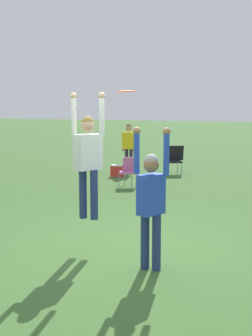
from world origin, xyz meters
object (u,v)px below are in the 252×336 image
object	(u,v)px
camping_chair_4	(174,158)
camping_chair_2	(129,169)
person_defending	(151,196)
person_spectator_near	(129,144)
cooler_box	(117,171)
person_jumping	(88,154)
frisbee	(126,91)

from	to	relation	value
camping_chair_4	camping_chair_2	bearing A→B (deg)	51.99
person_defending	camping_chair_2	world-z (taller)	person_defending
person_defending	camping_chair_2	size ratio (longest dim) A/B	2.39
camping_chair_2	person_spectator_near	distance (m)	2.84
camping_chair_2	cooler_box	world-z (taller)	camping_chair_2
camping_chair_4	cooler_box	size ratio (longest dim) A/B	2.45
person_jumping	person_defending	size ratio (longest dim) A/B	1.00
camping_chair_4	frisbee	bearing A→B (deg)	72.87
camping_chair_4	person_spectator_near	world-z (taller)	person_spectator_near
person_jumping	cooler_box	xyz separation A→B (m)	(-2.79, 7.00, -1.31)
person_jumping	cooler_box	bearing A→B (deg)	43.45
camping_chair_2	person_defending	bearing A→B (deg)	87.22
person_jumping	camping_chair_4	bearing A→B (deg)	30.85
frisbee	person_spectator_near	size ratio (longest dim) A/B	0.15
person_defending	person_spectator_near	size ratio (longest dim) A/B	1.19
person_defending	camping_chair_4	bearing A→B (deg)	-142.05
person_spectator_near	cooler_box	distance (m)	1.28
person_defending	camping_chair_2	bearing A→B (deg)	-132.09
person_jumping	frisbee	distance (m)	1.16
camping_chair_2	person_spectator_near	xyz separation A→B (m)	(-1.14, 2.56, 0.48)
person_jumping	camping_chair_2	distance (m)	5.80
person_jumping	person_spectator_near	bearing A→B (deg)	41.26
cooler_box	camping_chair_2	bearing A→B (deg)	-54.82
person_defending	cooler_box	bearing A→B (deg)	-130.10
person_jumping	cooler_box	world-z (taller)	person_jumping
camping_chair_4	cooler_box	world-z (taller)	camping_chair_4
camping_chair_2	frisbee	bearing A→B (deg)	84.29
frisbee	camping_chair_4	distance (m)	8.84
camping_chair_4	person_defending	bearing A→B (deg)	75.55
frisbee	cooler_box	distance (m)	8.22
frisbee	person_defending	bearing A→B (deg)	-35.60
person_jumping	cooler_box	distance (m)	7.64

